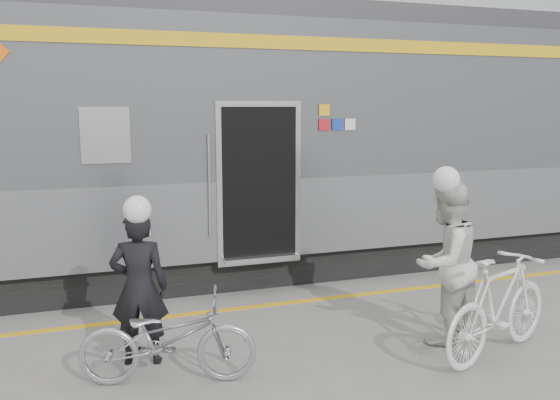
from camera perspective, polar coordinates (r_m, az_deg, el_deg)
name	(u,v)px	position (r m, az deg, el deg)	size (l,w,h in m)	color
ground	(273,384)	(5.89, -0.63, -17.32)	(90.00, 90.00, 0.00)	slate
train	(87,144)	(9.22, -18.04, 5.16)	(24.00, 3.17, 4.10)	black
safety_strip	(221,310)	(7.80, -5.69, -10.53)	(24.00, 0.12, 0.01)	gold
man	(139,287)	(6.22, -13.42, -8.18)	(0.58, 0.38, 1.60)	black
bicycle_left	(168,339)	(5.85, -10.73, -12.97)	(0.58, 1.67, 0.88)	#9B9EA2
woman	(445,262)	(6.82, 15.59, -5.80)	(0.88, 0.69, 1.81)	silver
bicycle_right	(499,306)	(6.68, 20.31, -9.56)	(0.52, 1.83, 1.10)	white
helmet_man	(135,196)	(6.01, -13.75, 0.38)	(0.28, 0.28, 0.28)	white
helmet_woman	(449,168)	(6.64, 15.98, 3.01)	(0.29, 0.29, 0.29)	white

